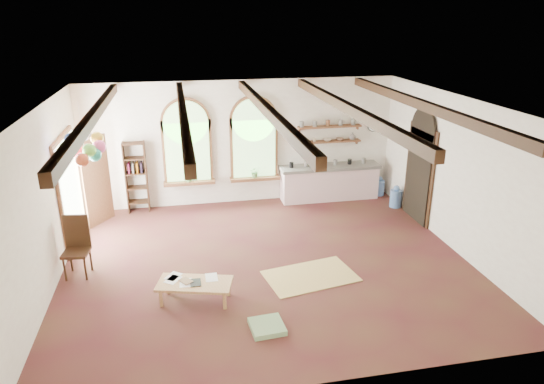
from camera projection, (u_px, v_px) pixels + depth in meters
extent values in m
plane|color=#503021|center=(268.00, 262.00, 9.81)|extent=(8.00, 8.00, 0.00)
cube|color=brown|center=(188.00, 152.00, 12.21)|extent=(1.24, 0.08, 1.64)
cylinder|color=brown|center=(186.00, 123.00, 11.95)|extent=(1.24, 0.08, 1.24)
cube|color=#90CC7A|center=(188.00, 152.00, 12.18)|extent=(1.10, 0.04, 1.50)
cube|color=brown|center=(190.00, 183.00, 12.41)|extent=(1.30, 0.28, 0.08)
cube|color=brown|center=(254.00, 148.00, 12.52)|extent=(1.24, 0.08, 1.64)
cylinder|color=brown|center=(254.00, 120.00, 12.26)|extent=(1.24, 0.08, 1.24)
cube|color=#90CC7A|center=(254.00, 149.00, 12.49)|extent=(1.10, 0.04, 1.50)
cube|color=brown|center=(255.00, 178.00, 12.72)|extent=(1.30, 0.28, 0.08)
cube|color=brown|center=(70.00, 192.00, 10.34)|extent=(0.10, 1.90, 2.50)
cube|color=black|center=(418.00, 176.00, 11.53)|extent=(0.10, 1.30, 2.40)
cube|color=silver|center=(329.00, 184.00, 13.02)|extent=(2.60, 0.55, 0.86)
cube|color=slate|center=(330.00, 167.00, 12.86)|extent=(2.68, 0.62, 0.08)
cube|color=brown|center=(329.00, 141.00, 12.80)|extent=(1.70, 0.24, 0.04)
cube|color=brown|center=(330.00, 127.00, 12.66)|extent=(1.70, 0.24, 0.04)
cylinder|color=black|center=(373.00, 126.00, 12.97)|extent=(0.32, 0.04, 0.32)
cube|color=#382112|center=(126.00, 178.00, 12.01)|extent=(0.03, 0.32, 1.80)
cube|color=#382112|center=(147.00, 177.00, 12.10)|extent=(0.03, 0.32, 1.80)
cube|color=tan|center=(195.00, 284.00, 8.39)|extent=(1.39, 0.90, 0.05)
cube|color=tan|center=(161.00, 298.00, 8.29)|extent=(0.06, 0.06, 0.32)
cube|color=tan|center=(225.00, 300.00, 8.22)|extent=(0.06, 0.06, 0.32)
cube|color=tan|center=(168.00, 285.00, 8.68)|extent=(0.06, 0.06, 0.32)
cube|color=tan|center=(228.00, 287.00, 8.61)|extent=(0.06, 0.06, 0.32)
cube|color=#382112|center=(76.00, 253.00, 9.16)|extent=(0.52, 0.52, 0.06)
cube|color=#382112|center=(77.00, 231.00, 9.24)|extent=(0.47, 0.10, 0.69)
cube|color=tan|center=(310.00, 276.00, 9.29)|extent=(1.85, 1.34, 0.02)
cube|color=#7CA06E|center=(267.00, 327.00, 7.73)|extent=(0.56, 0.56, 0.09)
cylinder|color=#5177AF|center=(379.00, 188.00, 13.37)|extent=(0.28, 0.28, 0.42)
sphere|color=#5177AF|center=(380.00, 179.00, 13.28)|extent=(0.15, 0.15, 0.15)
cylinder|color=#5177AF|center=(396.00, 198.00, 12.55)|extent=(0.30, 0.30, 0.45)
sphere|color=#5177AF|center=(397.00, 188.00, 12.45)|extent=(0.16, 0.16, 0.16)
cylinder|color=white|center=(81.00, 124.00, 9.16)|extent=(0.01, 0.01, 0.85)
sphere|color=teal|center=(95.00, 155.00, 9.35)|extent=(0.26, 0.26, 0.26)
sphere|color=#F95399|center=(99.00, 147.00, 9.46)|extent=(0.26, 0.26, 0.26)
sphere|color=gold|center=(97.00, 138.00, 9.60)|extent=(0.26, 0.26, 0.26)
sphere|color=white|center=(84.00, 134.00, 9.43)|extent=(0.26, 0.26, 0.26)
sphere|color=#FF2830|center=(78.00, 152.00, 9.55)|extent=(0.26, 0.26, 0.26)
sphere|color=#55C874|center=(66.00, 148.00, 9.37)|extent=(0.26, 0.26, 0.26)
sphere|color=#E971F1|center=(73.00, 144.00, 9.20)|extent=(0.26, 0.26, 0.26)
sphere|color=blue|center=(71.00, 140.00, 9.01)|extent=(0.26, 0.26, 0.26)
sphere|color=#C54E2B|center=(82.00, 160.00, 9.03)|extent=(0.26, 0.26, 0.26)
sphere|color=#75DD4E|center=(89.00, 150.00, 9.21)|extent=(0.26, 0.26, 0.26)
imported|color=olive|center=(182.00, 283.00, 8.35)|extent=(0.28, 0.29, 0.02)
cube|color=black|center=(196.00, 283.00, 8.37)|extent=(0.18, 0.26, 0.01)
imported|color=#598C4C|center=(189.00, 176.00, 12.31)|extent=(0.27, 0.23, 0.30)
imported|color=#598C4C|center=(255.00, 172.00, 12.62)|extent=(0.27, 0.23, 0.30)
imported|color=white|center=(301.00, 140.00, 12.64)|extent=(0.12, 0.10, 0.10)
imported|color=beige|center=(314.00, 140.00, 12.70)|extent=(0.10, 0.10, 0.09)
imported|color=beige|center=(327.00, 140.00, 12.77)|extent=(0.22, 0.22, 0.05)
imported|color=#8C664C|center=(340.00, 139.00, 12.84)|extent=(0.20, 0.20, 0.06)
imported|color=slate|center=(353.00, 136.00, 12.88)|extent=(0.18, 0.18, 0.19)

